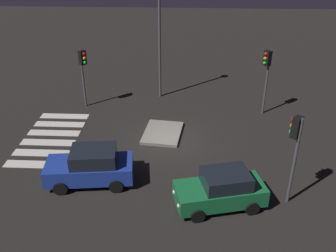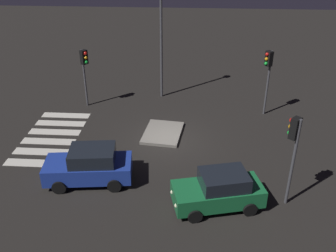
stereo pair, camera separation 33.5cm
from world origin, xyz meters
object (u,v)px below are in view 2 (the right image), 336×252
(traffic_island, at_px, (163,133))
(car_blue, at_px, (89,166))
(traffic_light_south, at_px, (84,64))
(street_lamp, at_px, (161,23))
(car_green, at_px, (219,190))
(traffic_light_west, at_px, (268,67))
(traffic_light_north, at_px, (294,140))

(traffic_island, bearing_deg, car_blue, -32.95)
(traffic_light_south, relative_size, street_lamp, 0.51)
(car_green, relative_size, traffic_light_south, 1.06)
(car_green, xyz_separation_m, traffic_light_west, (-9.68, 3.48, 2.48))
(car_green, distance_m, traffic_light_south, 13.55)
(car_green, xyz_separation_m, traffic_light_north, (-0.51, 3.05, 2.44))
(traffic_light_west, height_order, traffic_light_south, traffic_light_west)
(traffic_light_south, xyz_separation_m, traffic_light_north, (9.69, 11.68, 0.21))
(car_blue, height_order, traffic_light_south, traffic_light_south)
(traffic_light_west, relative_size, traffic_light_south, 1.08)
(car_green, relative_size, traffic_light_west, 0.98)
(traffic_light_west, bearing_deg, car_green, 37.44)
(traffic_island, height_order, traffic_light_south, traffic_light_south)
(traffic_light_south, bearing_deg, traffic_light_west, 34.60)
(traffic_light_west, distance_m, street_lamp, 7.82)
(traffic_island, relative_size, traffic_light_south, 0.78)
(traffic_light_west, height_order, traffic_light_north, traffic_light_west)
(traffic_light_north, distance_m, street_lamp, 13.67)
(car_blue, bearing_deg, traffic_light_north, 167.47)
(car_blue, bearing_deg, traffic_light_south, -81.67)
(traffic_light_west, xyz_separation_m, traffic_light_south, (-0.53, -12.11, -0.25))
(car_blue, distance_m, street_lamp, 12.01)
(traffic_light_west, bearing_deg, traffic_island, -6.70)
(traffic_light_south, bearing_deg, street_lamp, 59.31)
(car_green, relative_size, traffic_light_north, 0.99)
(traffic_island, relative_size, traffic_light_west, 0.72)
(traffic_light_south, height_order, street_lamp, street_lamp)
(traffic_light_west, distance_m, traffic_light_north, 9.17)
(car_blue, bearing_deg, car_green, 160.15)
(traffic_light_south, height_order, traffic_light_north, traffic_light_north)
(traffic_light_west, distance_m, traffic_light_south, 12.12)
(traffic_light_west, relative_size, street_lamp, 0.55)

